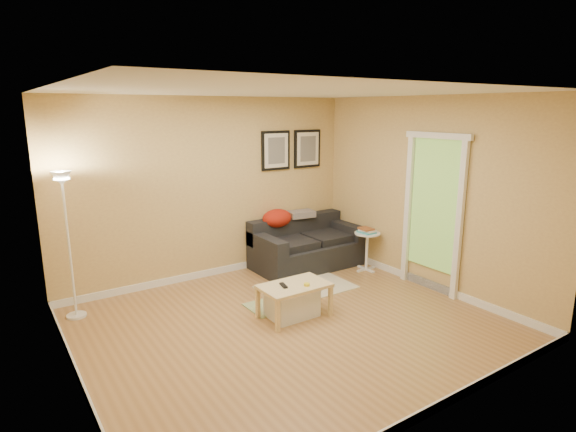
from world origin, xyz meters
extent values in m
plane|color=#A47846|center=(0.00, 0.00, 0.00)|extent=(4.50, 4.50, 0.00)
plane|color=white|center=(0.00, 0.00, 2.60)|extent=(4.50, 4.50, 0.00)
plane|color=tan|center=(0.00, 2.00, 1.30)|extent=(4.50, 0.00, 4.50)
plane|color=tan|center=(0.00, -2.00, 1.30)|extent=(4.50, 0.00, 4.50)
plane|color=tan|center=(-2.25, 0.00, 1.30)|extent=(0.00, 4.00, 4.00)
plane|color=tan|center=(2.25, 0.00, 1.30)|extent=(0.00, 4.00, 4.00)
cube|color=white|center=(0.00, 1.99, 0.05)|extent=(4.50, 0.02, 0.10)
cube|color=white|center=(0.00, -1.99, 0.05)|extent=(4.50, 0.02, 0.10)
cube|color=white|center=(-2.24, 0.00, 0.05)|extent=(0.02, 4.00, 0.10)
cube|color=white|center=(2.24, 0.00, 0.05)|extent=(0.02, 4.00, 0.10)
cube|color=beige|center=(0.83, 0.81, 0.01)|extent=(1.25, 0.85, 0.01)
cube|color=#668C4C|center=(0.15, 0.55, 0.01)|extent=(0.70, 0.50, 0.01)
cube|color=black|center=(0.03, 0.17, 0.42)|extent=(0.09, 0.17, 0.02)
cylinder|color=yellow|center=(0.26, 0.03, 0.42)|extent=(0.07, 0.07, 0.03)
camera|label=1|loc=(-2.77, -4.09, 2.43)|focal=28.99mm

